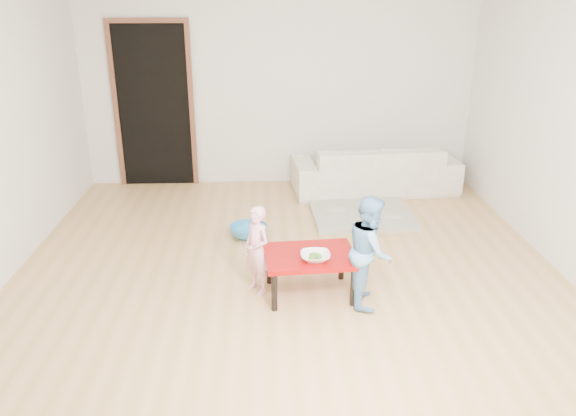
{
  "coord_description": "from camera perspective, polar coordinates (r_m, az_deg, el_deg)",
  "views": [
    {
      "loc": [
        -0.19,
        -4.74,
        2.42
      ],
      "look_at": [
        0.0,
        -0.2,
        0.65
      ],
      "focal_mm": 35.0,
      "sensor_mm": 36.0,
      "label": 1
    }
  ],
  "objects": [
    {
      "name": "floor",
      "position": [
        5.33,
        -0.09,
        -5.75
      ],
      "size": [
        5.0,
        5.0,
        0.01
      ],
      "primitive_type": "cube",
      "color": "tan",
      "rests_on": "ground"
    },
    {
      "name": "back_wall",
      "position": [
        7.33,
        -0.92,
        12.46
      ],
      "size": [
        5.0,
        0.02,
        2.6
      ],
      "primitive_type": "cube",
      "color": "white",
      "rests_on": "floor"
    },
    {
      "name": "right_wall",
      "position": [
        5.57,
        26.79,
        7.4
      ],
      "size": [
        0.02,
        5.0,
        2.6
      ],
      "primitive_type": "cube",
      "color": "white",
      "rests_on": "floor"
    },
    {
      "name": "doorway",
      "position": [
        7.49,
        -13.43,
        9.95
      ],
      "size": [
        1.02,
        0.08,
        2.11
      ],
      "primitive_type": null,
      "color": "brown",
      "rests_on": "back_wall"
    },
    {
      "name": "sofa",
      "position": [
        7.25,
        8.79,
        4.01
      ],
      "size": [
        2.13,
        0.98,
        0.6
      ],
      "primitive_type": "imported",
      "rotation": [
        0.0,
        0.0,
        3.23
      ],
      "color": "white",
      "rests_on": "floor"
    },
    {
      "name": "cushion",
      "position": [
        7.04,
        7.08,
        4.86
      ],
      "size": [
        0.52,
        0.49,
        0.11
      ],
      "primitive_type": "cube",
      "rotation": [
        0.0,
        0.0,
        0.3
      ],
      "color": "orange",
      "rests_on": "sofa"
    },
    {
      "name": "red_table",
      "position": [
        4.76,
        2.22,
        -6.71
      ],
      "size": [
        0.79,
        0.62,
        0.37
      ],
      "primitive_type": null,
      "rotation": [
        0.0,
        0.0,
        0.08
      ],
      "color": "#940808",
      "rests_on": "floor"
    },
    {
      "name": "bowl",
      "position": [
        4.57,
        2.8,
        -4.96
      ],
      "size": [
        0.24,
        0.24,
        0.06
      ],
      "primitive_type": "imported",
      "color": "white",
      "rests_on": "red_table"
    },
    {
      "name": "broccoli",
      "position": [
        4.57,
        2.79,
        -4.97
      ],
      "size": [
        0.12,
        0.12,
        0.06
      ],
      "primitive_type": null,
      "color": "#2D5919",
      "rests_on": "red_table"
    },
    {
      "name": "child_pink",
      "position": [
        4.72,
        -3.17,
        -4.3
      ],
      "size": [
        0.32,
        0.34,
        0.77
      ],
      "primitive_type": "imported",
      "rotation": [
        0.0,
        0.0,
        -0.92
      ],
      "color": "pink",
      "rests_on": "floor"
    },
    {
      "name": "child_blue",
      "position": [
        4.57,
        8.34,
        -4.32
      ],
      "size": [
        0.41,
        0.49,
        0.93
      ],
      "primitive_type": "imported",
      "rotation": [
        0.0,
        0.0,
        1.44
      ],
      "color": "#5C9AD6",
      "rests_on": "floor"
    },
    {
      "name": "basin",
      "position": [
        5.89,
        -4.04,
        -2.38
      ],
      "size": [
        0.4,
        0.4,
        0.12
      ],
      "primitive_type": "imported",
      "color": "teal",
      "rests_on": "floor"
    },
    {
      "name": "blanket",
      "position": [
        6.45,
        7.5,
        -0.71
      ],
      "size": [
        1.15,
        0.97,
        0.06
      ],
      "primitive_type": null,
      "rotation": [
        0.0,
        0.0,
        0.04
      ],
      "color": "#B9B7A3",
      "rests_on": "floor"
    }
  ]
}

